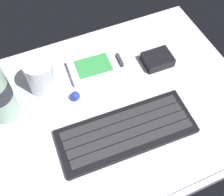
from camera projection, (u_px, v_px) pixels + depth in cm
name	position (u px, v px, depth cm)	size (l,w,h in cm)	color
ground_plane	(112.00, 108.00, 64.59)	(64.00, 48.00, 2.80)	silver
keyboard	(126.00, 132.00, 59.31)	(29.40, 12.11, 1.70)	black
handheld_device	(96.00, 67.00, 69.24)	(13.09, 8.25, 1.50)	silver
juice_cup	(41.00, 77.00, 63.52)	(6.40, 6.40, 8.50)	silver
charger_block	(157.00, 60.00, 69.90)	(7.00, 5.60, 2.40)	black
trackball_mouse	(75.00, 96.00, 63.96)	(2.20, 2.20, 2.20)	#2338B2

